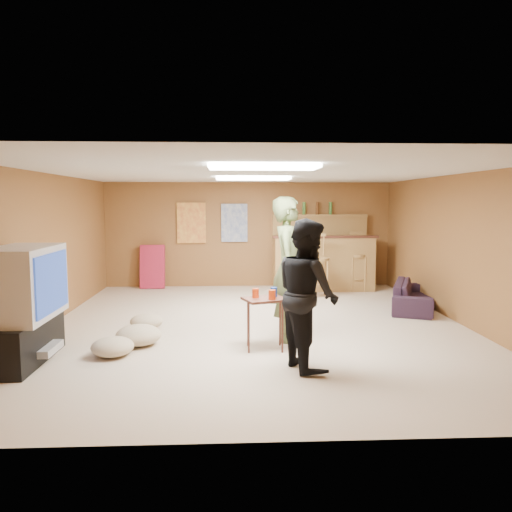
{
  "coord_description": "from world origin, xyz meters",
  "views": [
    {
      "loc": [
        -0.35,
        -7.04,
        1.79
      ],
      "look_at": [
        0.0,
        0.2,
        1.0
      ],
      "focal_mm": 35.0,
      "sensor_mm": 36.0,
      "label": 1
    }
  ],
  "objects_px": {
    "sofa": "(414,295)",
    "bar_counter": "(323,263)",
    "tray_table": "(265,324)",
    "person_black": "(307,294)",
    "person_olive": "(289,269)",
    "tv_body": "(23,283)"
  },
  "relations": [
    {
      "from": "sofa",
      "to": "bar_counter",
      "type": "bearing_deg",
      "value": 54.52
    },
    {
      "from": "bar_counter",
      "to": "tray_table",
      "type": "distance_m",
      "value": 4.34
    },
    {
      "from": "bar_counter",
      "to": "person_black",
      "type": "relative_size",
      "value": 1.24
    },
    {
      "from": "person_olive",
      "to": "tv_body",
      "type": "bearing_deg",
      "value": 117.64
    },
    {
      "from": "sofa",
      "to": "tray_table",
      "type": "distance_m",
      "value": 3.44
    },
    {
      "from": "person_black",
      "to": "person_olive",
      "type": "bearing_deg",
      "value": -12.03
    },
    {
      "from": "person_olive",
      "to": "tray_table",
      "type": "xyz_separation_m",
      "value": [
        -0.34,
        -0.43,
        -0.61
      ]
    },
    {
      "from": "person_olive",
      "to": "sofa",
      "type": "xyz_separation_m",
      "value": [
        2.32,
        1.75,
        -0.7
      ]
    },
    {
      "from": "tv_body",
      "to": "person_olive",
      "type": "xyz_separation_m",
      "value": [
        3.03,
        0.8,
        0.03
      ]
    },
    {
      "from": "tv_body",
      "to": "person_olive",
      "type": "relative_size",
      "value": 0.59
    },
    {
      "from": "tv_body",
      "to": "person_black",
      "type": "height_order",
      "value": "person_black"
    },
    {
      "from": "tv_body",
      "to": "person_olive",
      "type": "distance_m",
      "value": 3.14
    },
    {
      "from": "sofa",
      "to": "tray_table",
      "type": "xyz_separation_m",
      "value": [
        -2.66,
        -2.18,
        0.09
      ]
    },
    {
      "from": "bar_counter",
      "to": "person_olive",
      "type": "relative_size",
      "value": 1.08
    },
    {
      "from": "person_olive",
      "to": "bar_counter",
      "type": "bearing_deg",
      "value": -4.1
    },
    {
      "from": "sofa",
      "to": "tray_table",
      "type": "height_order",
      "value": "tray_table"
    },
    {
      "from": "tray_table",
      "to": "person_olive",
      "type": "bearing_deg",
      "value": 51.57
    },
    {
      "from": "tray_table",
      "to": "tv_body",
      "type": "bearing_deg",
      "value": -172.19
    },
    {
      "from": "tv_body",
      "to": "sofa",
      "type": "distance_m",
      "value": 5.96
    },
    {
      "from": "person_black",
      "to": "tray_table",
      "type": "relative_size",
      "value": 2.55
    },
    {
      "from": "bar_counter",
      "to": "person_olive",
      "type": "distance_m",
      "value": 3.84
    },
    {
      "from": "sofa",
      "to": "person_black",
      "type": "bearing_deg",
      "value": 164.05
    }
  ]
}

